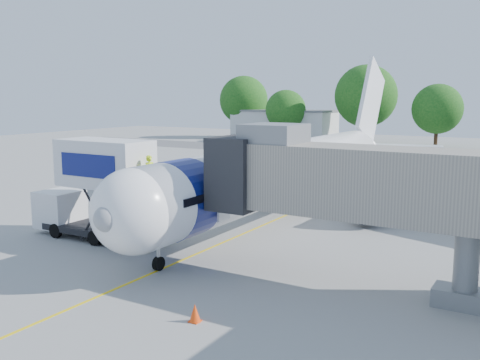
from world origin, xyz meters
The scene contains 13 objects.
ground centered at (0.00, 0.00, 0.00)m, with size 160.00×160.00×0.00m, color #959593.
guidance_line centered at (0.00, 0.00, 0.01)m, with size 0.15×70.00×0.01m, color yellow.
taxiway_strip centered at (0.00, 42.00, 0.00)m, with size 120.00×10.00×0.01m, color #59595B.
aircraft centered at (0.00, 4.12, 2.95)m, with size 34.17×37.73×11.35m.
jet_bridge centered at (7.99, -7.00, 4.34)m, with size 13.90×3.20×6.60m.
catering_hiloader centered at (-6.27, -7.00, 2.76)m, with size 8.50×2.44×5.50m.
ground_tug centered at (4.17, -18.06, 0.81)m, with size 4.28×3.06×1.54m.
safety_cone_a centered at (4.66, -13.18, 0.31)m, with size 0.41×0.41×0.65m.
outbuilding_left centered at (-28.00, 60.00, 2.66)m, with size 18.40×8.40×5.30m.
tree_a centered at (-36.25, 59.61, 6.98)m, with size 9.02×9.02×11.50m.
tree_b centered at (-25.60, 55.74, 5.35)m, with size 6.92×6.92×8.83m.
tree_c centered at (-12.33, 57.90, 7.77)m, with size 10.03×10.03×12.79m.
tree_d centered at (-1.05, 57.44, 5.82)m, with size 7.53×7.53×9.60m.
Camera 1 is at (15.06, -27.51, 7.80)m, focal length 40.00 mm.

